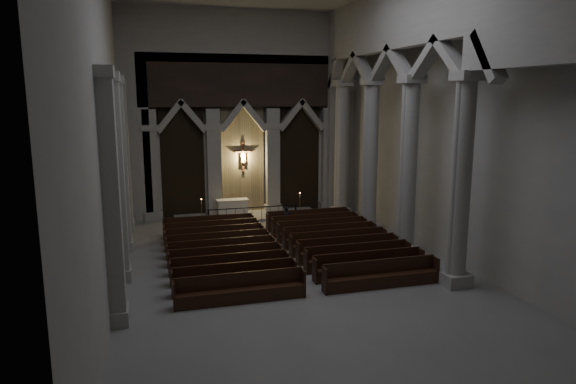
% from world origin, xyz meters
% --- Properties ---
extents(room, '(24.00, 24.10, 12.00)m').
position_xyz_m(room, '(0.00, 0.00, 7.60)').
color(room, gray).
rests_on(room, ground).
extents(sanctuary_wall, '(14.00, 0.77, 12.00)m').
position_xyz_m(sanctuary_wall, '(0.00, 11.54, 6.62)').
color(sanctuary_wall, '#A8A59D').
rests_on(sanctuary_wall, ground).
extents(right_arcade, '(1.00, 24.00, 12.00)m').
position_xyz_m(right_arcade, '(5.50, 1.33, 7.83)').
color(right_arcade, '#A8A59D').
rests_on(right_arcade, ground).
extents(left_pilasters, '(0.60, 13.00, 8.03)m').
position_xyz_m(left_pilasters, '(-6.75, 3.50, 3.91)').
color(left_pilasters, '#A8A59D').
rests_on(left_pilasters, ground).
extents(sanctuary_step, '(8.50, 2.60, 0.15)m').
position_xyz_m(sanctuary_step, '(0.00, 10.60, 0.07)').
color(sanctuary_step, '#A8A59D').
rests_on(sanctuary_step, ground).
extents(altar, '(1.89, 0.75, 0.96)m').
position_xyz_m(altar, '(-0.86, 10.73, 0.63)').
color(altar, silver).
rests_on(altar, sanctuary_step).
extents(altar_rail, '(5.11, 0.09, 1.00)m').
position_xyz_m(altar_rail, '(0.00, 8.93, 0.67)').
color(altar_rail, black).
rests_on(altar_rail, ground).
extents(candle_stand_left, '(0.25, 0.25, 1.49)m').
position_xyz_m(candle_stand_left, '(-2.81, 9.54, 0.40)').
color(candle_stand_left, olive).
rests_on(candle_stand_left, ground).
extents(candle_stand_right, '(0.28, 0.28, 1.63)m').
position_xyz_m(candle_stand_right, '(2.85, 9.19, 0.44)').
color(candle_stand_right, olive).
rests_on(candle_stand_right, ground).
extents(pews, '(10.05, 9.52, 1.04)m').
position_xyz_m(pews, '(-0.00, 2.61, 0.34)').
color(pews, black).
rests_on(pews, ground).
extents(worshipper, '(0.53, 0.40, 1.32)m').
position_xyz_m(worshipper, '(1.46, 6.99, 0.66)').
color(worshipper, black).
rests_on(worshipper, ground).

